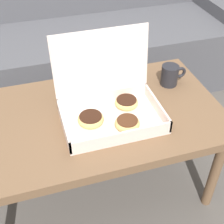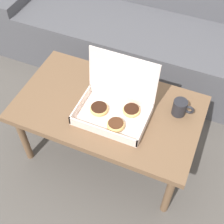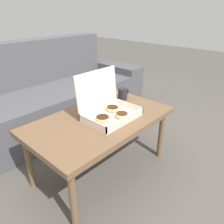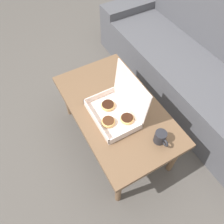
{
  "view_description": "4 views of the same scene",
  "coord_description": "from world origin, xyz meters",
  "px_view_note": "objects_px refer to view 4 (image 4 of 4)",
  "views": [
    {
      "loc": [
        -0.22,
        -1.13,
        1.29
      ],
      "look_at": [
        0.05,
        -0.24,
        0.52
      ],
      "focal_mm": 50.0,
      "sensor_mm": 36.0,
      "label": 1
    },
    {
      "loc": [
        0.47,
        -1.22,
        1.83
      ],
      "look_at": [
        0.05,
        -0.24,
        0.52
      ],
      "focal_mm": 50.0,
      "sensor_mm": 36.0,
      "label": 2
    },
    {
      "loc": [
        -0.98,
        -1.19,
        1.19
      ],
      "look_at": [
        0.05,
        -0.24,
        0.52
      ],
      "focal_mm": 35.0,
      "sensor_mm": 36.0,
      "label": 3
    },
    {
      "loc": [
        0.84,
        -0.68,
        1.77
      ],
      "look_at": [
        0.05,
        -0.24,
        0.52
      ],
      "focal_mm": 35.0,
      "sensor_mm": 36.0,
      "label": 4
    }
  ],
  "objects_px": {
    "couch": "(206,78)",
    "pastry_box": "(117,109)",
    "coffee_table": "(116,111)",
    "coffee_mug": "(160,137)"
  },
  "relations": [
    {
      "from": "couch",
      "to": "pastry_box",
      "type": "distance_m",
      "value": 1.03
    },
    {
      "from": "coffee_mug",
      "to": "pastry_box",
      "type": "bearing_deg",
      "value": -157.1
    },
    {
      "from": "coffee_table",
      "to": "coffee_mug",
      "type": "xyz_separation_m",
      "value": [
        0.38,
        0.11,
        0.09
      ]
    },
    {
      "from": "coffee_table",
      "to": "pastry_box",
      "type": "height_order",
      "value": "pastry_box"
    },
    {
      "from": "coffee_table",
      "to": "coffee_mug",
      "type": "height_order",
      "value": "coffee_mug"
    },
    {
      "from": "couch",
      "to": "coffee_table",
      "type": "height_order",
      "value": "couch"
    },
    {
      "from": "couch",
      "to": "coffee_table",
      "type": "bearing_deg",
      "value": -90.0
    },
    {
      "from": "coffee_mug",
      "to": "couch",
      "type": "bearing_deg",
      "value": 114.03
    },
    {
      "from": "coffee_table",
      "to": "couch",
      "type": "bearing_deg",
      "value": 90.0
    },
    {
      "from": "couch",
      "to": "coffee_mug",
      "type": "xyz_separation_m",
      "value": [
        0.38,
        -0.86,
        0.22
      ]
    }
  ]
}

